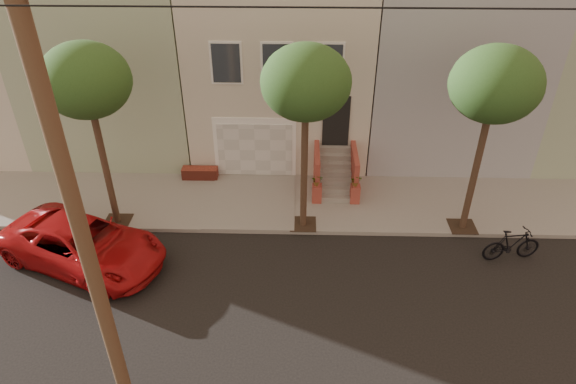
{
  "coord_description": "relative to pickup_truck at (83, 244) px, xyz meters",
  "views": [
    {
      "loc": [
        0.85,
        -10.18,
        10.59
      ],
      "look_at": [
        0.5,
        3.0,
        2.06
      ],
      "focal_mm": 31.4,
      "sensor_mm": 36.0,
      "label": 1
    }
  ],
  "objects": [
    {
      "name": "sidewalk",
      "position": [
        5.85,
        3.46,
        -0.66
      ],
      "size": [
        40.0,
        3.7,
        0.15
      ],
      "primitive_type": "cube",
      "color": "gray",
      "rests_on": "ground"
    },
    {
      "name": "pickup_truck",
      "position": [
        0.0,
        0.0,
        0.0
      ],
      "size": [
        5.84,
        4.28,
        1.48
      ],
      "primitive_type": "imported",
      "rotation": [
        0.0,
        0.0,
        1.18
      ],
      "color": "#AC1012",
      "rests_on": "ground"
    },
    {
      "name": "ground",
      "position": [
        5.85,
        -1.89,
        -0.74
      ],
      "size": [
        90.0,
        90.0,
        0.0
      ],
      "primitive_type": "plane",
      "color": "black",
      "rests_on": "ground"
    },
    {
      "name": "tree_left",
      "position": [
        0.35,
        2.01,
        4.52
      ],
      "size": [
        2.7,
        2.57,
        6.3
      ],
      "color": "#2D2116",
      "rests_on": "sidewalk"
    },
    {
      "name": "tree_right",
      "position": [
        12.35,
        2.01,
        4.52
      ],
      "size": [
        2.7,
        2.57,
        6.3
      ],
      "color": "#2D2116",
      "rests_on": "sidewalk"
    },
    {
      "name": "house_row",
      "position": [
        5.85,
        9.3,
        2.91
      ],
      "size": [
        33.1,
        11.7,
        7.0
      ],
      "color": "beige",
      "rests_on": "sidewalk"
    },
    {
      "name": "tree_mid",
      "position": [
        6.85,
        2.01,
        4.52
      ],
      "size": [
        2.7,
        2.57,
        6.3
      ],
      "color": "#2D2116",
      "rests_on": "sidewalk"
    },
    {
      "name": "motorcycle",
      "position": [
        13.44,
        0.53,
        -0.17
      ],
      "size": [
        1.96,
        0.83,
        1.14
      ],
      "primitive_type": "imported",
      "rotation": [
        0.0,
        0.0,
        1.73
      ],
      "color": "black",
      "rests_on": "ground"
    }
  ]
}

